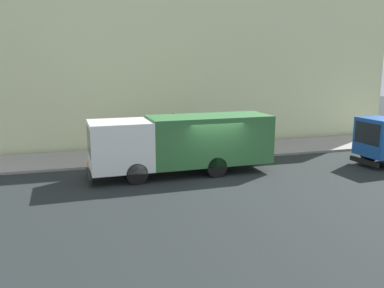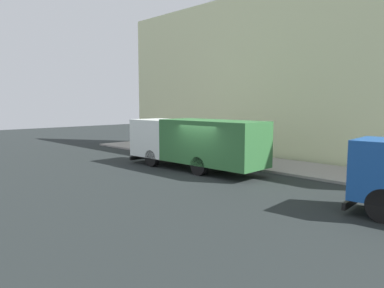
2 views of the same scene
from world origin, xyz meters
name	(u,v)px [view 1 (image 1 of 2)]	position (x,y,z in m)	size (l,w,h in m)	color
ground	(216,177)	(0.00, 0.00, 0.00)	(80.00, 80.00, 0.00)	black
sidewalk	(187,153)	(4.99, 0.00, 0.06)	(3.97, 30.00, 0.13)	gray
building_facade	(176,57)	(7.47, 0.00, 5.47)	(0.50, 30.00, 10.94)	beige
large_utility_truck	(182,142)	(0.91, 1.36, 1.56)	(2.54, 8.61, 2.72)	white
pedestrian_walking	(172,143)	(3.52, 1.20, 0.97)	(0.46, 0.46, 1.59)	#403D53
traffic_cone_orange	(91,158)	(3.40, 5.46, 0.45)	(0.45, 0.45, 0.64)	orange
street_sign_post	(173,132)	(3.50, 1.18, 1.58)	(0.44, 0.08, 2.45)	#4C5156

